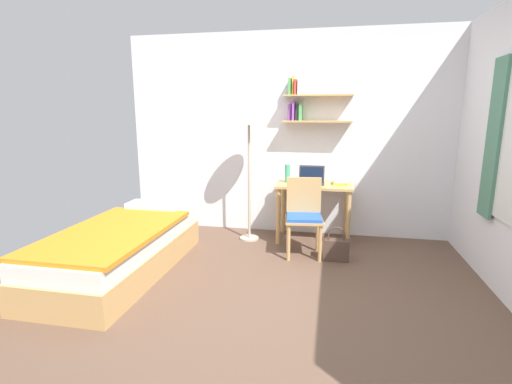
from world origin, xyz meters
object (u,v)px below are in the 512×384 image
bed (121,249)px  handbag (336,249)px  water_bottle (287,173)px  desk (314,195)px  laptop (311,179)px  desk_chair (304,213)px  standing_lamp (249,122)px  book_stack (341,182)px

bed → handbag: bearing=18.9°
bed → water_bottle: 2.15m
desk → handbag: size_ratio=2.41×
water_bottle → laptop: bearing=-1.3°
laptop → desk: bearing=-24.2°
desk_chair → laptop: 0.61m
standing_lamp → laptop: bearing=11.1°
handbag → desk_chair: bearing=161.5°
standing_lamp → handbag: 1.80m
handbag → water_bottle: bearing=133.3°
desk → water_bottle: (-0.34, 0.03, 0.26)m
desk_chair → standing_lamp: (-0.71, 0.38, 1.00)m
desk → handbag: 0.83m
standing_lamp → book_stack: (1.12, 0.16, -0.72)m
water_bottle → book_stack: (0.66, 0.01, -0.09)m
water_bottle → handbag: 1.16m
laptop → handbag: size_ratio=0.84×
standing_lamp → laptop: 1.04m
laptop → book_stack: laptop is taller
bed → book_stack: bearing=32.7°
water_bottle → handbag: water_bottle is taller
standing_lamp → book_stack: standing_lamp is taller
standing_lamp → book_stack: size_ratio=6.73×
desk_chair → laptop: (0.04, 0.53, 0.31)m
bed → laptop: 2.35m
laptop → handbag: bearing=-63.6°
book_stack → handbag: bearing=-92.9°
desk_chair → book_stack: desk_chair is taller
desk_chair → desk: bearing=80.5°
bed → book_stack: book_stack is taller
desk_chair → laptop: bearing=85.3°
handbag → laptop: bearing=116.4°
laptop → handbag: 0.98m
laptop → desk_chair: bearing=-94.7°
standing_lamp → bed: bearing=-130.6°
desk → book_stack: size_ratio=3.71×
standing_lamp → laptop: standing_lamp is taller
desk → laptop: bearing=155.8°
bed → book_stack: size_ratio=8.13×
desk → desk_chair: size_ratio=1.06×
desk_chair → book_stack: size_ratio=3.51×
standing_lamp → handbag: size_ratio=4.36×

